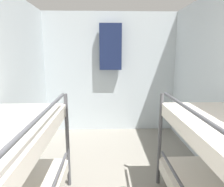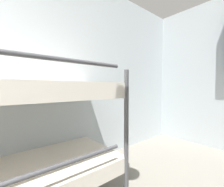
% 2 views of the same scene
% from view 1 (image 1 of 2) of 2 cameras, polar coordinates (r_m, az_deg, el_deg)
% --- Properties ---
extents(wall_back, '(2.83, 0.06, 2.47)m').
position_cam_1_polar(wall_back, '(4.24, -0.56, 5.81)').
color(wall_back, silver).
rests_on(wall_back, ground_plane).
extents(hanging_coat, '(0.44, 0.12, 0.90)m').
position_cam_1_polar(hanging_coat, '(4.07, -0.43, 13.15)').
color(hanging_coat, '#192347').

